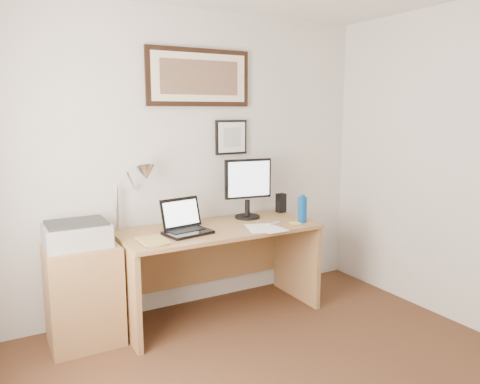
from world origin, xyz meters
TOP-DOWN VIEW (x-y plane):
  - wall_back at (0.00, 2.00)m, footprint 3.50×0.02m
  - side_cabinet at (-0.92, 1.68)m, footprint 0.50×0.40m
  - water_bottle at (0.85, 1.45)m, footprint 0.07×0.07m
  - bottle_cap at (0.85, 1.45)m, footprint 0.04×0.04m
  - speaker at (0.91, 1.85)m, footprint 0.08×0.07m
  - paper_sheet_a at (0.43, 1.44)m, footprint 0.29×0.34m
  - paper_sheet_b at (0.48, 1.39)m, footprint 0.20×0.28m
  - sticky_pad at (0.75, 1.42)m, footprint 0.09×0.09m
  - marker_pen at (0.59, 1.49)m, footprint 0.14×0.06m
  - book at (-0.55, 1.48)m, footprint 0.19×0.26m
  - desk at (0.15, 1.72)m, footprint 1.60×0.70m
  - laptop at (-0.15, 1.61)m, footprint 0.38×0.35m
  - lcd_monitor at (0.52, 1.80)m, footprint 0.42×0.22m
  - printer at (-0.94, 1.71)m, footprint 0.44×0.34m
  - desk_lamp at (-0.41, 1.81)m, footprint 0.29×0.27m
  - picture_large at (0.15, 1.97)m, footprint 0.92×0.04m
  - picture_small at (0.45, 1.97)m, footprint 0.30×0.03m

SIDE VIEW (x-z plane):
  - side_cabinet at x=-0.92m, z-range 0.00..0.73m
  - desk at x=0.15m, z-range 0.14..0.89m
  - paper_sheet_a at x=0.43m, z-range 0.75..0.75m
  - paper_sheet_b at x=0.48m, z-range 0.75..0.75m
  - sticky_pad at x=0.75m, z-range 0.75..0.76m
  - marker_pen at x=0.59m, z-range 0.75..0.77m
  - book at x=-0.55m, z-range 0.75..0.77m
  - laptop at x=-0.15m, z-range 0.68..0.94m
  - printer at x=-0.94m, z-range 0.73..0.91m
  - speaker at x=0.91m, z-range 0.75..0.93m
  - water_bottle at x=0.85m, z-range 0.75..0.96m
  - bottle_cap at x=0.85m, z-range 0.96..0.98m
  - lcd_monitor at x=0.52m, z-range 0.78..1.30m
  - desk_lamp at x=-0.41m, z-range 0.92..1.45m
  - wall_back at x=0.00m, z-range 0.00..2.50m
  - picture_small at x=0.45m, z-range 1.30..1.60m
  - picture_large at x=0.15m, z-range 1.72..2.19m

